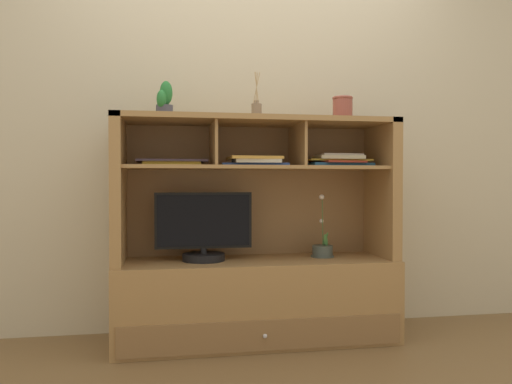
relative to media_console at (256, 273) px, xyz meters
name	(u,v)px	position (x,y,z in m)	size (l,w,h in m)	color
floor_plane	(256,341)	(0.00, -0.01, -0.40)	(6.00, 6.00, 0.02)	brown
back_wall	(248,108)	(0.00, 0.28, 1.01)	(6.00, 0.02, 2.80)	beige
media_console	(256,273)	(0.00, 0.00, 0.00)	(1.62, 0.55, 1.30)	#A07746
tv_monitor	(204,231)	(-0.31, -0.01, 0.25)	(0.56, 0.25, 0.39)	black
potted_orchid	(323,249)	(0.41, 0.01, 0.13)	(0.14, 0.14, 0.38)	#444E47
magazine_stack_left	(171,163)	(-0.49, 0.02, 0.65)	(0.40, 0.28, 0.03)	gold
magazine_stack_centre	(337,161)	(0.51, 0.02, 0.66)	(0.41, 0.32, 0.07)	#255889
magazine_stack_right	(255,161)	(-0.01, -0.05, 0.65)	(0.39, 0.26, 0.05)	navy
diffuser_bottle	(257,110)	(0.00, -0.03, 0.95)	(0.06, 0.06, 0.27)	#846D54
potted_succulent	(164,102)	(-0.53, 0.00, 0.99)	(0.11, 0.13, 0.20)	#434451
ceramic_vase	(343,108)	(0.53, -0.02, 0.98)	(0.12, 0.12, 0.14)	brown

